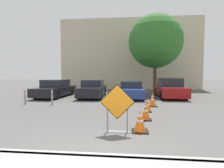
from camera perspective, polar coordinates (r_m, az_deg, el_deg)
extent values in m
plane|color=#565451|center=(13.72, 2.02, -4.57)|extent=(96.00, 96.00, 0.00)
cube|color=#999993|center=(4.08, -7.60, -22.68)|extent=(28.91, 0.20, 0.14)
cube|color=black|center=(5.51, 1.74, -5.78)|extent=(1.12, 0.02, 1.12)
cube|color=orange|center=(5.50, 1.73, -5.81)|extent=(1.06, 0.02, 1.06)
cube|color=slate|center=(5.79, 1.75, -15.32)|extent=(0.75, 0.20, 0.02)
cube|color=slate|center=(5.69, -1.48, -10.59)|extent=(0.04, 0.04, 0.99)
cube|color=slate|center=(5.64, 5.03, -10.71)|extent=(0.04, 0.04, 0.99)
cube|color=black|center=(5.90, 9.09, -14.96)|extent=(0.53, 0.53, 0.03)
cone|color=orange|center=(5.80, 9.13, -11.60)|extent=(0.39, 0.39, 0.68)
cylinder|color=white|center=(5.76, 9.14, -10.16)|extent=(0.12, 0.12, 0.06)
cylinder|color=white|center=(5.80, 9.12, -11.74)|extent=(0.22, 0.22, 0.06)
cube|color=black|center=(7.36, 10.93, -11.32)|extent=(0.46, 0.46, 0.03)
cone|color=orange|center=(7.27, 10.96, -8.41)|extent=(0.34, 0.34, 0.73)
cylinder|color=white|center=(7.24, 10.98, -7.16)|extent=(0.11, 0.11, 0.07)
cylinder|color=white|center=(7.27, 10.96, -8.52)|extent=(0.19, 0.19, 0.07)
cube|color=black|center=(8.89, 11.58, -8.79)|extent=(0.39, 0.39, 0.03)
cone|color=orange|center=(8.82, 11.60, -6.46)|extent=(0.29, 0.29, 0.70)
cylinder|color=white|center=(8.80, 11.61, -5.47)|extent=(0.09, 0.09, 0.06)
cylinder|color=white|center=(8.82, 11.60, -6.55)|extent=(0.16, 0.16, 0.06)
cube|color=black|center=(10.42, 13.04, -7.05)|extent=(0.54, 0.54, 0.03)
cone|color=orange|center=(10.35, 13.06, -4.88)|extent=(0.40, 0.40, 0.77)
cylinder|color=white|center=(10.33, 13.08, -3.95)|extent=(0.12, 0.12, 0.07)
cylinder|color=white|center=(10.36, 13.06, -4.96)|extent=(0.22, 0.22, 0.07)
cube|color=black|center=(15.06, -18.08, -2.12)|extent=(2.18, 4.58, 0.65)
cube|color=#1E232D|center=(15.11, -17.93, 0.25)|extent=(1.80, 2.16, 0.59)
cylinder|color=black|center=(13.45, -17.51, -3.49)|extent=(0.24, 0.66, 0.65)
cylinder|color=black|center=(14.32, -23.73, -3.21)|extent=(0.24, 0.66, 0.65)
cylinder|color=black|center=(15.96, -13.00, -2.40)|extent=(0.24, 0.66, 0.65)
cylinder|color=black|center=(16.70, -18.52, -2.24)|extent=(0.24, 0.66, 0.65)
cube|color=black|center=(14.33, -6.29, -2.15)|extent=(1.93, 4.57, 0.69)
cube|color=#1E232D|center=(14.40, -6.22, 0.31)|extent=(1.63, 2.13, 0.53)
cylinder|color=black|center=(12.86, -3.77, -3.63)|extent=(0.22, 0.66, 0.66)
cylinder|color=black|center=(13.16, -10.84, -3.52)|extent=(0.22, 0.66, 0.66)
cylinder|color=black|center=(15.62, -2.44, -2.42)|extent=(0.22, 0.66, 0.66)
cylinder|color=black|center=(15.87, -8.32, -2.36)|extent=(0.22, 0.66, 0.66)
cube|color=navy|center=(13.93, 6.19, -2.48)|extent=(1.90, 4.37, 0.63)
cube|color=#1E232D|center=(14.00, 6.19, -0.10)|extent=(1.63, 2.03, 0.52)
cylinder|color=black|center=(12.68, 10.14, -3.86)|extent=(0.21, 0.62, 0.61)
cylinder|color=black|center=(12.62, 2.60, -3.85)|extent=(0.21, 0.62, 0.61)
cylinder|color=black|center=(15.33, 9.12, -2.64)|extent=(0.21, 0.62, 0.61)
cylinder|color=black|center=(15.28, 2.90, -2.62)|extent=(0.21, 0.62, 0.61)
cube|color=maroon|center=(14.66, 18.36, -2.13)|extent=(1.89, 4.18, 0.72)
cube|color=#1E232D|center=(14.72, 18.31, 0.58)|extent=(1.66, 1.92, 0.66)
cylinder|color=black|center=(13.67, 23.10, -3.52)|extent=(0.20, 0.63, 0.63)
cylinder|color=black|center=(13.25, 15.92, -3.59)|extent=(0.20, 0.63, 0.63)
cylinder|color=black|center=(16.14, 20.33, -2.47)|extent=(0.20, 0.63, 0.63)
cylinder|color=black|center=(15.79, 14.23, -2.49)|extent=(0.20, 0.63, 0.63)
cylinder|color=gray|center=(11.13, -18.96, -4.34)|extent=(0.11, 0.11, 0.85)
sphere|color=gray|center=(11.09, -19.00, -2.15)|extent=(0.12, 0.12, 0.12)
cylinder|color=gray|center=(11.96, -26.55, -3.99)|extent=(0.11, 0.11, 0.85)
sphere|color=gray|center=(11.91, -26.60, -1.96)|extent=(0.12, 0.12, 0.12)
cube|color=beige|center=(24.55, 5.73, 9.19)|extent=(17.63, 5.00, 8.86)
cylinder|color=#513823|center=(18.10, 13.81, 2.21)|extent=(0.32, 0.32, 3.15)
sphere|color=#2D6B28|center=(18.40, 13.96, 13.41)|extent=(5.33, 5.33, 5.33)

